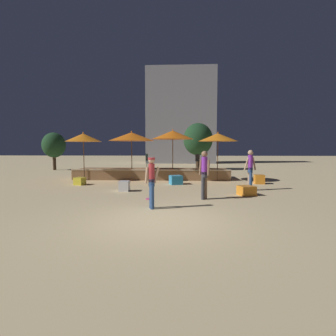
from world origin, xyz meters
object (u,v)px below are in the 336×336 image
Objects in this scene: frisbee_disc at (149,199)px; background_tree_0 at (198,139)px; patio_umbrella_3 at (83,138)px; bistro_chair_0 at (148,159)px; patio_umbrella_0 at (173,135)px; bistro_chair_1 at (198,160)px; cube_seat_3 at (246,191)px; cube_seat_4 at (80,181)px; patio_umbrella_2 at (218,137)px; person_0 at (152,180)px; person_2 at (204,172)px; cube_seat_2 at (259,179)px; background_tree_1 at (54,145)px; cube_seat_0 at (176,180)px; cube_seat_1 at (124,186)px; person_1 at (250,168)px; patio_umbrella_1 at (132,137)px.

background_tree_0 reaches higher than frisbee_disc.
patio_umbrella_3 is 3.25× the size of bistro_chair_0.
background_tree_0 is at bearing 78.80° from frisbee_disc.
patio_umbrella_0 is 3.44× the size of bistro_chair_1.
cube_seat_3 is (8.62, -4.64, -2.40)m from patio_umbrella_3.
cube_seat_4 is (0.47, -1.92, -2.40)m from patio_umbrella_3.
patio_umbrella_2 is at bearing 96.73° from cube_seat_3.
person_0 is at bearing -113.11° from patio_umbrella_2.
person_2 is at bearing -30.00° from cube_seat_4.
cube_seat_2 is at bearing 5.33° from cube_seat_4.
background_tree_0 reaches higher than cube_seat_4.
cube_seat_4 is 0.35× the size of person_0.
bistro_chair_1 is at bearing 146.13° from cube_seat_2.
patio_umbrella_3 reaches higher than patio_umbrella_2.
cube_seat_2 is 17.84m from background_tree_1.
cube_seat_0 is 4.61m from cube_seat_2.
frisbee_disc is (-0.73, -5.97, -2.74)m from patio_umbrella_0.
background_tree_0 is at bearing 35.30° from person_2.
cube_seat_1 is 3.96m from person_2.
cube_seat_1 is at bearing -171.93° from person_0.
person_1 is (4.15, 3.89, 0.12)m from person_0.
cube_seat_2 is at bearing -27.40° from patio_umbrella_2.
patio_umbrella_0 is 5.95m from cube_seat_4.
patio_umbrella_1 is 5.50× the size of cube_seat_2.
background_tree_0 is 1.26× the size of background_tree_1.
patio_umbrella_1 is 1.03× the size of patio_umbrella_2.
cube_seat_4 is (-2.83, 1.93, -0.04)m from cube_seat_1.
bistro_chair_1 is 7.33m from frisbee_disc.
cube_seat_1 is 0.28× the size of person_0.
background_tree_1 reaches higher than bistro_chair_1.
cube_seat_3 is (3.24, -4.90, -2.56)m from patio_umbrella_0.
person_2 reaches higher than bistro_chair_1.
bistro_chair_0 is (-4.38, 1.69, -1.37)m from patio_umbrella_2.
background_tree_0 is at bearing 75.70° from patio_umbrella_0.
person_0 reaches higher than frisbee_disc.
person_0 is (1.63, -3.37, 0.70)m from cube_seat_1.
patio_umbrella_1 is 8.10m from person_0.
patio_umbrella_3 reaches higher than bistro_chair_1.
bistro_chair_0 is at bearing -120.06° from background_tree_0.
person_1 is (6.24, -3.74, -1.61)m from patio_umbrella_1.
cube_seat_0 is at bearing -100.55° from background_tree_0.
cube_seat_3 is at bearing -18.40° from cube_seat_4.
patio_umbrella_2 is 8.13m from person_0.
patio_umbrella_3 is 4.31m from bistro_chair_0.
patio_umbrella_2 is 4.89m from bistro_chair_0.
cube_seat_2 is 0.29× the size of person_2.
patio_umbrella_1 is 3.34× the size of bistro_chair_0.
background_tree_0 reaches higher than patio_umbrella_2.
background_tree_0 is at bearing 71.23° from cube_seat_1.
background_tree_0 is (1.81, 9.69, 2.51)m from cube_seat_0.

